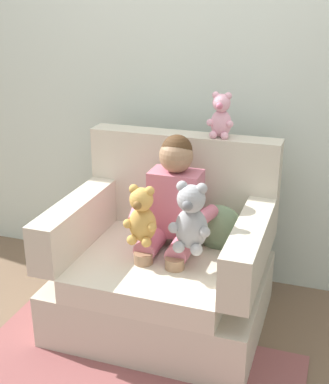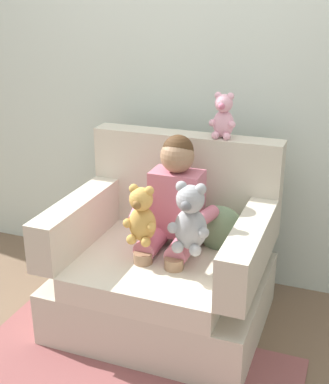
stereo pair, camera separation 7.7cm
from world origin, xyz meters
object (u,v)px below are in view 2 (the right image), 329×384
(plush_grey, at_px, (190,219))
(plush_pink_on_backrest, at_px, (223,117))
(seated_child, at_px, (172,210))
(plush_honey, at_px, (142,216))
(armchair, at_px, (166,266))
(throw_pillow, at_px, (221,230))

(plush_grey, height_order, plush_pink_on_backrest, plush_pink_on_backrest)
(plush_grey, bearing_deg, plush_pink_on_backrest, 83.31)
(seated_child, height_order, plush_grey, seated_child)
(plush_grey, xyz_separation_m, plush_honey, (-0.24, -0.00, -0.02))
(armchair, distance_m, throw_pillow, 0.34)
(plush_honey, distance_m, plush_pink_on_backrest, 0.66)
(armchair, bearing_deg, plush_honey, -109.66)
(plush_pink_on_backrest, height_order, throw_pillow, plush_pink_on_backrest)
(plush_pink_on_backrest, xyz_separation_m, throw_pillow, (0.06, -0.19, -0.54))
(plush_honey, bearing_deg, plush_grey, 0.92)
(armchair, xyz_separation_m, throw_pillow, (0.26, 0.11, 0.20))
(seated_child, distance_m, plush_honey, 0.21)
(seated_child, relative_size, plush_pink_on_backrest, 3.51)
(plush_grey, distance_m, throw_pillow, 0.33)
(seated_child, distance_m, plush_pink_on_backrest, 0.54)
(plush_honey, bearing_deg, armchair, 70.44)
(plush_grey, bearing_deg, armchair, 133.38)
(plush_honey, height_order, plush_pink_on_backrest, plush_pink_on_backrest)
(seated_child, xyz_separation_m, plush_honey, (-0.09, -0.18, 0.03))
(seated_child, xyz_separation_m, plush_grey, (0.15, -0.18, 0.05))
(armchair, xyz_separation_m, plush_grey, (0.18, -0.16, 0.36))
(armchair, distance_m, seated_child, 0.31)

